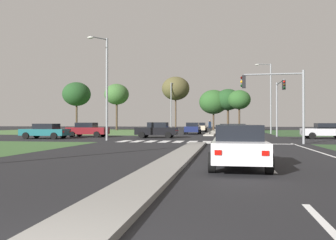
{
  "coord_description": "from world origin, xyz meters",
  "views": [
    {
      "loc": [
        2.01,
        -2.68,
        1.56
      ],
      "look_at": [
        -3.36,
        28.85,
        1.81
      ],
      "focal_mm": 36.38,
      "sensor_mm": 36.0,
      "label": 1
    }
  ],
  "objects_px": {
    "car_navy_fifth": "(193,128)",
    "street_lamp_second": "(105,83)",
    "car_silver_seventh": "(325,131)",
    "traffic_signal_far_right": "(279,98)",
    "car_beige_fourth": "(201,127)",
    "pedestrian_at_median": "(210,126)",
    "treeline_near": "(77,94)",
    "street_lamp_third": "(270,95)",
    "car_teal_sixth": "(45,131)",
    "car_black_eighth": "(157,130)",
    "car_maroon_second": "(88,130)",
    "treeline_fifth": "(228,100)",
    "treeline_second": "(117,94)",
    "car_white_near": "(238,146)",
    "car_grey_third": "(232,134)",
    "street_lamp_fourth": "(172,104)",
    "treeline_third": "(176,89)",
    "treeline_fourth": "(213,102)",
    "traffic_signal_near_right": "(279,93)",
    "treeline_sixth": "(239,100)"
  },
  "relations": [
    {
      "from": "car_navy_fifth",
      "to": "street_lamp_second",
      "type": "bearing_deg",
      "value": 71.65
    },
    {
      "from": "car_silver_seventh",
      "to": "traffic_signal_far_right",
      "type": "height_order",
      "value": "traffic_signal_far_right"
    },
    {
      "from": "car_beige_fourth",
      "to": "pedestrian_at_median",
      "type": "distance_m",
      "value": 15.87
    },
    {
      "from": "car_beige_fourth",
      "to": "treeline_near",
      "type": "xyz_separation_m",
      "value": [
        -25.23,
        5.75,
        6.46
      ]
    },
    {
      "from": "street_lamp_second",
      "to": "street_lamp_third",
      "type": "bearing_deg",
      "value": 52.16
    },
    {
      "from": "car_teal_sixth",
      "to": "car_black_eighth",
      "type": "height_order",
      "value": "car_black_eighth"
    },
    {
      "from": "car_maroon_second",
      "to": "treeline_fifth",
      "type": "distance_m",
      "value": 34.09
    },
    {
      "from": "car_teal_sixth",
      "to": "pedestrian_at_median",
      "type": "distance_m",
      "value": 19.44
    },
    {
      "from": "street_lamp_third",
      "to": "treeline_second",
      "type": "xyz_separation_m",
      "value": [
        -27.96,
        16.98,
        1.83
      ]
    },
    {
      "from": "car_white_near",
      "to": "street_lamp_third",
      "type": "xyz_separation_m",
      "value": [
        5.62,
        37.28,
        4.71
      ]
    },
    {
      "from": "car_maroon_second",
      "to": "car_grey_third",
      "type": "xyz_separation_m",
      "value": [
        15.22,
        -11.48,
        -0.04
      ]
    },
    {
      "from": "car_teal_sixth",
      "to": "car_black_eighth",
      "type": "bearing_deg",
      "value": -69.98
    },
    {
      "from": "car_navy_fifth",
      "to": "pedestrian_at_median",
      "type": "relative_size",
      "value": 2.56
    },
    {
      "from": "traffic_signal_far_right",
      "to": "treeline_fifth",
      "type": "height_order",
      "value": "treeline_fifth"
    },
    {
      "from": "car_beige_fourth",
      "to": "street_lamp_second",
      "type": "xyz_separation_m",
      "value": [
        -6.12,
        -29.92,
        4.17
      ]
    },
    {
      "from": "street_lamp_fourth",
      "to": "treeline_third",
      "type": "height_order",
      "value": "treeline_third"
    },
    {
      "from": "treeline_fourth",
      "to": "car_silver_seventh",
      "type": "bearing_deg",
      "value": -68.88
    },
    {
      "from": "car_black_eighth",
      "to": "car_grey_third",
      "type": "bearing_deg",
      "value": -145.56
    },
    {
      "from": "street_lamp_fourth",
      "to": "treeline_fifth",
      "type": "relative_size",
      "value": 1.16
    },
    {
      "from": "car_beige_fourth",
      "to": "treeline_fifth",
      "type": "distance_m",
      "value": 9.63
    },
    {
      "from": "car_navy_fifth",
      "to": "street_lamp_third",
      "type": "bearing_deg",
      "value": -162.55
    },
    {
      "from": "treeline_near",
      "to": "treeline_third",
      "type": "relative_size",
      "value": 0.91
    },
    {
      "from": "traffic_signal_near_right",
      "to": "traffic_signal_far_right",
      "type": "bearing_deg",
      "value": 81.61
    },
    {
      "from": "car_beige_fourth",
      "to": "street_lamp_second",
      "type": "relative_size",
      "value": 0.5
    },
    {
      "from": "car_beige_fourth",
      "to": "treeline_third",
      "type": "height_order",
      "value": "treeline_third"
    },
    {
      "from": "car_maroon_second",
      "to": "treeline_fifth",
      "type": "bearing_deg",
      "value": 153.24
    },
    {
      "from": "car_black_eighth",
      "to": "treeline_second",
      "type": "xyz_separation_m",
      "value": [
        -14.92,
        32.17,
        6.49
      ]
    },
    {
      "from": "car_black_eighth",
      "to": "traffic_signal_near_right",
      "type": "bearing_deg",
      "value": -126.59
    },
    {
      "from": "car_silver_seventh",
      "to": "treeline_near",
      "type": "bearing_deg",
      "value": 53.32
    },
    {
      "from": "car_teal_sixth",
      "to": "street_lamp_second",
      "type": "height_order",
      "value": "street_lamp_second"
    },
    {
      "from": "car_teal_sixth",
      "to": "treeline_third",
      "type": "height_order",
      "value": "treeline_third"
    },
    {
      "from": "car_silver_seventh",
      "to": "traffic_signal_far_right",
      "type": "distance_m",
      "value": 5.76
    },
    {
      "from": "street_lamp_second",
      "to": "street_lamp_fourth",
      "type": "xyz_separation_m",
      "value": [
        0.22,
        35.56,
        0.13
      ]
    },
    {
      "from": "pedestrian_at_median",
      "to": "car_white_near",
      "type": "bearing_deg",
      "value": 7.55
    },
    {
      "from": "street_lamp_second",
      "to": "treeline_near",
      "type": "xyz_separation_m",
      "value": [
        -19.11,
        35.68,
        2.29
      ]
    },
    {
      "from": "car_teal_sixth",
      "to": "treeline_sixth",
      "type": "distance_m",
      "value": 38.37
    },
    {
      "from": "street_lamp_third",
      "to": "treeline_second",
      "type": "height_order",
      "value": "street_lamp_third"
    },
    {
      "from": "car_beige_fourth",
      "to": "car_navy_fifth",
      "type": "relative_size",
      "value": 1.0
    },
    {
      "from": "treeline_near",
      "to": "street_lamp_third",
      "type": "bearing_deg",
      "value": -22.29
    },
    {
      "from": "pedestrian_at_median",
      "to": "treeline_sixth",
      "type": "xyz_separation_m",
      "value": [
        4.36,
        20.57,
        4.52
      ]
    },
    {
      "from": "car_white_near",
      "to": "traffic_signal_far_right",
      "type": "distance_m",
      "value": 26.17
    },
    {
      "from": "car_silver_seventh",
      "to": "traffic_signal_near_right",
      "type": "xyz_separation_m",
      "value": [
        -5.56,
        -8.84,
        2.96
      ]
    },
    {
      "from": "street_lamp_second",
      "to": "car_grey_third",
      "type": "bearing_deg",
      "value": -24.43
    },
    {
      "from": "treeline_near",
      "to": "car_teal_sixth",
      "type": "bearing_deg",
      "value": -69.95
    },
    {
      "from": "treeline_near",
      "to": "treeline_fifth",
      "type": "bearing_deg",
      "value": 1.93
    },
    {
      "from": "car_teal_sixth",
      "to": "street_lamp_third",
      "type": "relative_size",
      "value": 0.46
    },
    {
      "from": "street_lamp_second",
      "to": "treeline_fifth",
      "type": "relative_size",
      "value": 1.13
    },
    {
      "from": "car_white_near",
      "to": "treeline_sixth",
      "type": "distance_m",
      "value": 51.22
    },
    {
      "from": "pedestrian_at_median",
      "to": "treeline_fifth",
      "type": "height_order",
      "value": "treeline_fifth"
    },
    {
      "from": "car_navy_fifth",
      "to": "treeline_fifth",
      "type": "distance_m",
      "value": 20.12
    }
  ]
}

